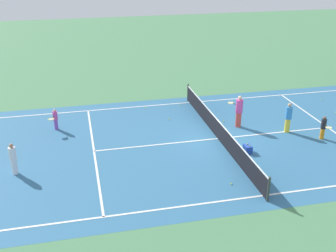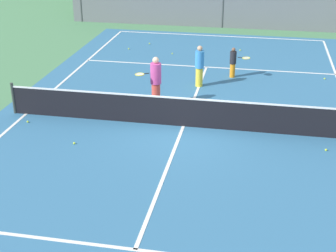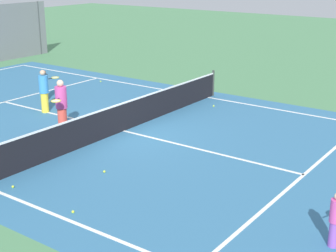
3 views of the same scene
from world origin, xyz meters
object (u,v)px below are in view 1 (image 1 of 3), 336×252
player_2 (13,159)px  tennis_ball_2 (336,112)px  tennis_ball_4 (231,184)px  tennis_ball_8 (169,119)px  tennis_ball_3 (181,105)px  player_4 (323,127)px  ball_crate (248,149)px  tennis_ball_6 (322,99)px  player_1 (55,119)px  tennis_ball_5 (145,107)px  player_0 (239,111)px  player_3 (288,117)px  tennis_ball_1 (223,121)px

player_2 → tennis_ball_2: size_ratio=22.35×
tennis_ball_4 → tennis_ball_8: size_ratio=1.00×
tennis_ball_3 → tennis_ball_8: same height
player_4 → ball_crate: 4.42m
player_4 → ball_crate: (0.53, -4.36, -0.47)m
tennis_ball_2 → tennis_ball_6: bearing=169.1°
player_1 → tennis_ball_2: (1.24, 16.33, -0.59)m
player_4 → tennis_ball_6: bearing=148.5°
player_2 → tennis_ball_4: player_2 is taller
tennis_ball_2 → tennis_ball_6: 2.30m
tennis_ball_4 → tennis_ball_5: bearing=-168.4°
player_0 → tennis_ball_6: (-2.85, 6.94, -0.89)m
player_3 → tennis_ball_6: 6.24m
player_3 → tennis_ball_6: player_3 is taller
player_2 → tennis_ball_3: size_ratio=22.35×
player_4 → tennis_ball_8: bearing=-120.8°
player_3 → tennis_ball_2: bearing=113.7°
ball_crate → player_3: bearing=120.5°
tennis_ball_1 → tennis_ball_5: 5.05m
player_3 → tennis_ball_1: 3.61m
player_0 → ball_crate: (3.03, -0.70, -0.74)m
tennis_ball_2 → tennis_ball_4: (6.25, -9.04, 0.00)m
ball_crate → tennis_ball_4: 3.22m
player_0 → tennis_ball_3: player_0 is taller
ball_crate → tennis_ball_5: bearing=-151.3°
ball_crate → tennis_ball_3: 7.07m
tennis_ball_6 → tennis_ball_8: (1.08, -10.44, 0.00)m
tennis_ball_2 → tennis_ball_4: size_ratio=1.00×
tennis_ball_5 → tennis_ball_2: bearing=73.1°
tennis_ball_3 → tennis_ball_5: same height
player_2 → player_3: size_ratio=0.90×
player_1 → tennis_ball_2: player_1 is taller
tennis_ball_2 → tennis_ball_3: 9.37m
player_2 → tennis_ball_5: bearing=133.3°
tennis_ball_8 → tennis_ball_2: bearing=83.3°
tennis_ball_5 → tennis_ball_6: 11.50m
player_1 → tennis_ball_4: size_ratio=18.00×
tennis_ball_1 → tennis_ball_2: same height
player_3 → tennis_ball_5: size_ratio=24.84×
tennis_ball_1 → tennis_ball_3: bearing=-150.8°
tennis_ball_1 → tennis_ball_8: same height
ball_crate → tennis_ball_8: 5.56m
ball_crate → tennis_ball_3: bearing=-167.1°
player_1 → player_2: (4.51, -1.69, 0.13)m
player_4 → tennis_ball_5: player_4 is taller
player_1 → ball_crate: bearing=62.0°
player_1 → player_2: player_2 is taller
ball_crate → tennis_ball_1: ball_crate is taller
player_4 → tennis_ball_2: player_4 is taller
tennis_ball_2 → tennis_ball_3: (-3.27, -8.78, 0.00)m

